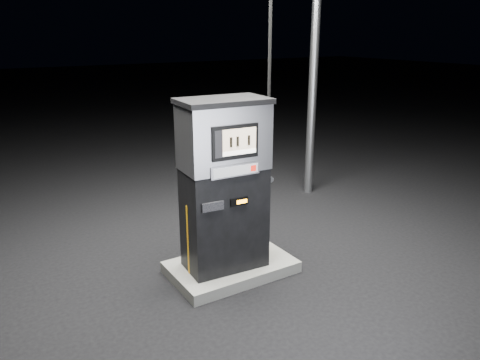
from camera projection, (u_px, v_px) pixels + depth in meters
ground at (231, 272)px, 6.26m from camera, size 80.00×80.00×0.00m
pump_island at (231, 267)px, 6.23m from camera, size 1.60×1.00×0.15m
fuel_dispenser at (224, 184)px, 5.80m from camera, size 1.22×0.72×4.51m
bollard_left at (192, 239)px, 5.82m from camera, size 0.12×0.12×0.91m
bollard_right at (263, 217)px, 6.38m from camera, size 0.14×0.14×1.01m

